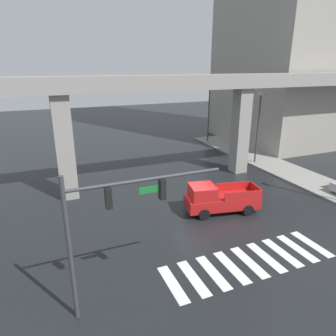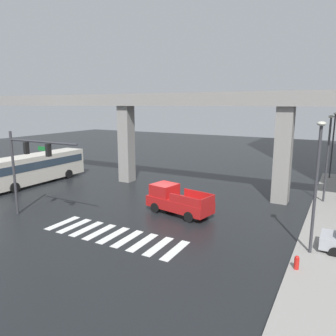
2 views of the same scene
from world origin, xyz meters
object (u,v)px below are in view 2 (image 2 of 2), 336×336
street_lamp_mid_block (328,149)px  traffic_signal_mast (28,158)px  city_bus (38,166)px  street_lamp_far_north (333,138)px  street_lamp_near_corner (317,173)px  fire_hydrant (297,264)px  pickup_truck (176,200)px

street_lamp_mid_block → traffic_signal_mast: bearing=-142.3°
traffic_signal_mast → street_lamp_mid_block: 22.95m
city_bus → street_lamp_far_north: street_lamp_far_north is taller
city_bus → street_lamp_mid_block: bearing=13.8°
city_bus → traffic_signal_mast: traffic_signal_mast is taller
street_lamp_mid_block → street_lamp_far_north: size_ratio=1.00×
traffic_signal_mast → street_lamp_near_corner: 18.47m
street_lamp_far_north → street_lamp_mid_block: bearing=-90.0°
street_lamp_near_corner → fire_hydrant: (-0.40, -2.27, -4.13)m
pickup_truck → street_lamp_near_corner: street_lamp_near_corner is taller
pickup_truck → street_lamp_near_corner: (9.56, -2.59, 3.57)m
traffic_signal_mast → city_bus: bearing=138.5°
traffic_signal_mast → street_lamp_near_corner: bearing=10.3°
traffic_signal_mast → fire_hydrant: traffic_signal_mast is taller
street_lamp_far_north → street_lamp_near_corner: bearing=-90.0°
pickup_truck → street_lamp_far_north: (9.56, 18.09, 3.57)m
pickup_truck → street_lamp_mid_block: street_lamp_mid_block is taller
pickup_truck → traffic_signal_mast: size_ratio=0.83×
street_lamp_near_corner → street_lamp_mid_block: bearing=90.0°
pickup_truck → city_bus: bearing=174.6°
city_bus → street_lamp_mid_block: street_lamp_mid_block is taller
city_bus → street_lamp_near_corner: street_lamp_near_corner is taller
pickup_truck → fire_hydrant: (9.16, -4.86, -0.56)m
city_bus → pickup_truck: bearing=-5.4°
traffic_signal_mast → street_lamp_far_north: (18.16, 23.99, 0.17)m
pickup_truck → fire_hydrant: 10.39m
street_lamp_near_corner → street_lamp_mid_block: same height
fire_hydrant → street_lamp_far_north: bearing=89.0°
street_lamp_mid_block → city_bus: bearing=-166.2°
traffic_signal_mast → street_lamp_far_north: bearing=52.9°
city_bus → street_lamp_mid_block: 27.58m
street_lamp_far_north → fire_hydrant: size_ratio=8.52×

